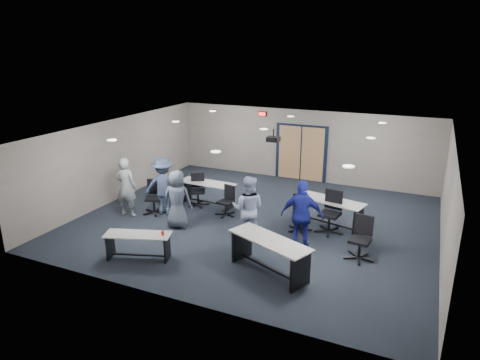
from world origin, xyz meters
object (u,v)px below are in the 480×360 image
at_px(table_back_left, 207,189).
at_px(table_back_right, 329,208).
at_px(table_front_left, 138,242).
at_px(person_plaid, 177,199).
at_px(chair_loose_left, 153,197).
at_px(chair_loose_right, 360,239).
at_px(chair_back_b, 226,201).
at_px(person_navy, 302,215).
at_px(chair_back_c, 300,214).
at_px(person_back, 163,186).
at_px(person_gray, 126,187).
at_px(person_lightblue, 248,209).
at_px(table_front_right, 269,250).
at_px(chair_back_a, 198,190).
at_px(chair_back_d, 330,213).

relative_size(table_back_left, table_back_right, 0.91).
xyz_separation_m(table_front_left, person_plaid, (-0.16, 2.03, 0.40)).
xyz_separation_m(table_back_left, chair_loose_left, (-1.15, -1.33, -0.00)).
bearing_deg(chair_loose_right, chair_back_b, 171.37).
bearing_deg(person_navy, chair_back_c, -78.34).
xyz_separation_m(chair_loose_left, person_back, (0.31, 0.11, 0.37)).
distance_m(chair_back_c, person_back, 4.23).
relative_size(table_back_left, chair_back_c, 1.87).
bearing_deg(person_navy, person_plaid, -5.24).
bearing_deg(chair_loose_left, person_navy, -29.23).
relative_size(person_gray, person_lightblue, 1.03).
xyz_separation_m(person_lightblue, person_back, (-3.10, 0.66, 0.00)).
distance_m(table_back_right, person_gray, 6.04).
distance_m(table_front_right, chair_back_a, 4.76).
distance_m(table_front_right, table_back_left, 4.70).
bearing_deg(table_front_right, person_lightblue, 151.97).
distance_m(table_back_right, person_plaid, 4.32).
bearing_deg(chair_back_d, table_front_right, -97.12).
bearing_deg(chair_loose_right, person_lightblue, -170.39).
height_order(chair_back_b, person_lightblue, person_lightblue).
height_order(table_back_right, chair_loose_right, chair_loose_right).
bearing_deg(person_lightblue, chair_loose_left, -19.94).
xyz_separation_m(chair_back_c, person_lightblue, (-1.08, -1.14, 0.38)).
bearing_deg(table_back_right, table_back_left, -167.57).
bearing_deg(chair_loose_right, table_front_left, -148.89).
height_order(table_back_right, person_back, person_back).
relative_size(chair_loose_left, person_back, 0.58).
distance_m(table_back_left, chair_back_d, 4.15).
relative_size(chair_loose_left, person_navy, 0.57).
relative_size(person_plaid, person_lightblue, 0.94).
bearing_deg(chair_back_d, table_back_right, 113.02).
relative_size(chair_back_c, chair_loose_left, 0.98).
bearing_deg(chair_loose_left, person_lightblue, -32.92).
xyz_separation_m(chair_back_a, person_gray, (-1.53, -1.64, 0.39)).
distance_m(chair_back_b, chair_loose_right, 4.37).
distance_m(chair_loose_right, person_plaid, 5.07).
distance_m(chair_back_b, person_back, 1.95).
bearing_deg(chair_loose_left, chair_back_c, -16.22).
distance_m(table_front_left, person_gray, 2.96).
relative_size(table_front_right, table_back_left, 1.13).
relative_size(table_front_left, table_front_right, 0.78).
bearing_deg(person_navy, table_front_right, 70.72).
height_order(table_back_left, chair_back_a, chair_back_a).
distance_m(person_plaid, person_navy, 3.61).
bearing_deg(chair_back_c, chair_back_d, -0.90).
xyz_separation_m(table_back_right, person_navy, (-0.30, -1.71, 0.36)).
xyz_separation_m(table_back_right, person_lightblue, (-1.74, -1.79, 0.34)).
distance_m(table_back_right, chair_back_d, 0.45).
bearing_deg(person_gray, chair_loose_left, -150.42).
bearing_deg(chair_loose_left, table_front_right, -46.82).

